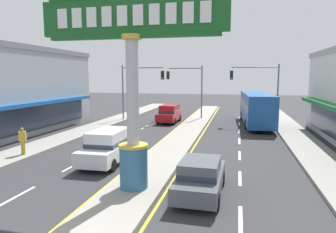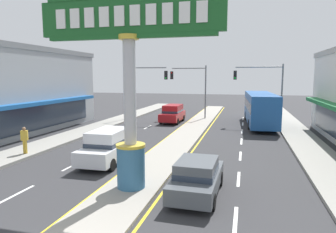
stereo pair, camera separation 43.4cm
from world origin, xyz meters
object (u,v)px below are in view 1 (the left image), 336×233
Objects in this scene: traffic_light_median_far at (189,83)px; bus_near_left_lane at (256,107)px; sedan_far_right_lane at (200,176)px; district_sign at (132,84)px; traffic_light_right_side at (260,83)px; suv_mid_left_lane at (169,113)px; suv_near_right_lane at (108,146)px; pedestrian_near_kerb at (23,139)px; traffic_light_left_side at (138,83)px.

traffic_light_median_far reaches higher than bus_near_left_lane.
sedan_far_right_lane is at bearing -99.47° from bus_near_left_lane.
traffic_light_right_side is at bearing 72.25° from district_sign.
traffic_light_right_side is 2.40m from bus_near_left_lane.
district_sign is 20.10m from suv_mid_left_lane.
bus_near_left_lane is (6.17, 20.00, -2.75)m from district_sign.
suv_near_right_lane is (-1.59, -19.11, -3.21)m from traffic_light_median_far.
district_sign reaches higher than traffic_light_right_side.
traffic_light_right_side reaches higher than suv_mid_left_lane.
suv_near_right_lane is 6.73m from sedan_far_right_lane.
sedan_far_right_lane is at bearing -16.84° from pedestrian_near_kerb.
bus_near_left_lane is (7.46, -2.82, -2.33)m from traffic_light_median_far.
traffic_light_median_far is 23.24m from sedan_far_right_lane.
traffic_light_left_side is 6.09m from traffic_light_median_far.
sedan_far_right_lane is 0.94× the size of suv_mid_left_lane.
district_sign reaches higher than traffic_light_median_far.
traffic_light_left_side is 12.93m from traffic_light_right_side.
traffic_light_left_side and traffic_light_median_far have the same top height.
sedan_far_right_lane is 2.60× the size of pedestrian_near_kerb.
traffic_light_right_side is 1.43× the size of sedan_far_right_lane.
suv_near_right_lane reaches higher than sedan_far_right_lane.
suv_mid_left_lane is at bearing -115.98° from traffic_light_median_far.
suv_near_right_lane is at bearing 148.69° from sedan_far_right_lane.
traffic_light_median_far is (-7.75, 2.64, -0.05)m from traffic_light_right_side.
traffic_light_left_side reaches higher than suv_mid_left_lane.
traffic_light_left_side reaches higher than suv_near_right_lane.
traffic_light_left_side is at bearing 108.25° from district_sign.
traffic_light_median_far reaches higher than sedan_far_right_lane.
suv_mid_left_lane is at bearing 70.59° from pedestrian_near_kerb.
suv_near_right_lane is (-9.33, -16.48, -3.26)m from traffic_light_right_side.
sedan_far_right_lane is 20.19m from suv_mid_left_lane.
pedestrian_near_kerb is at bearing -179.39° from suv_near_right_lane.
traffic_light_left_side is at bearing 102.71° from suv_near_right_lane.
district_sign is 0.72× the size of bus_near_left_lane.
traffic_light_median_far is (-1.29, 22.82, -0.42)m from district_sign.
traffic_light_left_side is 21.79m from sedan_far_right_lane.
traffic_light_median_far reaches higher than suv_near_right_lane.
district_sign reaches higher than traffic_light_left_side.
district_sign is 20.63m from traffic_light_left_side.
traffic_light_median_far is 19.45m from suv_near_right_lane.
bus_near_left_lane reaches higher than sedan_far_right_lane.
traffic_light_right_side is at bearing 60.47° from suv_near_right_lane.
traffic_light_median_far is 3.71× the size of pedestrian_near_kerb.
pedestrian_near_kerb is (-8.48, 3.64, -3.49)m from district_sign.
traffic_light_median_far is 1.34× the size of suv_near_right_lane.
suv_mid_left_lane is (-9.33, -0.62, -3.26)m from traffic_light_right_side.
bus_near_left_lane is at bearing 60.95° from suv_near_right_lane.
sedan_far_right_lane is at bearing -100.18° from traffic_light_right_side.
sedan_far_right_lane is (5.75, -3.50, -0.20)m from suv_near_right_lane.
suv_mid_left_lane is 2.77× the size of pedestrian_near_kerb.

